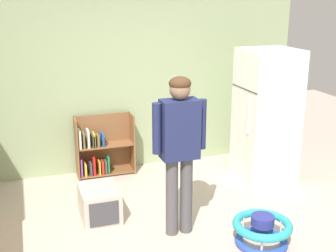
# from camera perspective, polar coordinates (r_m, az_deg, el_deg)

# --- Properties ---
(ground_plane) EXTENTS (12.00, 12.00, 0.00)m
(ground_plane) POSITION_cam_1_polar(r_m,az_deg,el_deg) (4.63, 1.60, -15.37)
(ground_plane) COLOR #C3B1A2
(ground_plane) RESTS_ON ground
(back_wall) EXTENTS (5.20, 0.06, 2.70)m
(back_wall) POSITION_cam_1_polar(r_m,az_deg,el_deg) (6.26, -5.75, 6.43)
(back_wall) COLOR #99AC7D
(back_wall) RESTS_ON ground
(refrigerator) EXTENTS (0.73, 0.68, 1.78)m
(refrigerator) POSITION_cam_1_polar(r_m,az_deg,el_deg) (6.05, 12.55, 1.28)
(refrigerator) COLOR white
(refrigerator) RESTS_ON ground
(bookshelf) EXTENTS (0.80, 0.28, 0.85)m
(bookshelf) POSITION_cam_1_polar(r_m,az_deg,el_deg) (6.26, -8.65, -3.03)
(bookshelf) COLOR brown
(bookshelf) RESTS_ON ground
(standing_person) EXTENTS (0.57, 0.22, 1.69)m
(standing_person) POSITION_cam_1_polar(r_m,az_deg,el_deg) (4.47, 1.49, -2.06)
(standing_person) COLOR #4F4C50
(standing_person) RESTS_ON ground
(baby_walker) EXTENTS (0.60, 0.60, 0.32)m
(baby_walker) POSITION_cam_1_polar(r_m,az_deg,el_deg) (4.70, 12.01, -13.00)
(baby_walker) COLOR #2D4EB2
(baby_walker) RESTS_ON ground
(pet_carrier) EXTENTS (0.42, 0.55, 0.36)m
(pet_carrier) POSITION_cam_1_polar(r_m,az_deg,el_deg) (5.15, -8.80, -9.79)
(pet_carrier) COLOR beige
(pet_carrier) RESTS_ON ground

